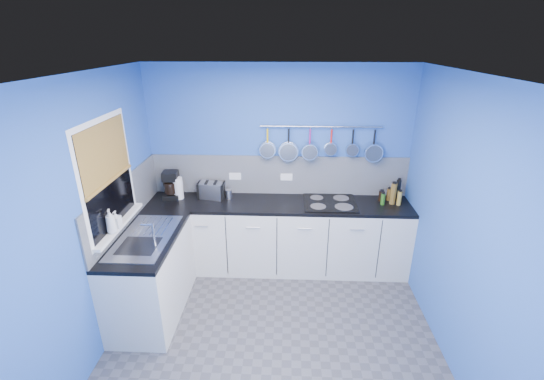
# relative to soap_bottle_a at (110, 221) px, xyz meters

# --- Properties ---
(floor) EXTENTS (3.20, 3.00, 0.02)m
(floor) POSITION_rel_soap_bottle_a_xyz_m (1.53, -0.12, -1.18)
(floor) COLOR #47474C
(floor) RESTS_ON ground
(ceiling) EXTENTS (3.20, 3.00, 0.02)m
(ceiling) POSITION_rel_soap_bottle_a_xyz_m (1.53, -0.12, 1.34)
(ceiling) COLOR white
(ceiling) RESTS_ON ground
(wall_back) EXTENTS (3.20, 0.02, 2.50)m
(wall_back) POSITION_rel_soap_bottle_a_xyz_m (1.53, 1.39, 0.08)
(wall_back) COLOR #2C57AD
(wall_back) RESTS_ON ground
(wall_front) EXTENTS (3.20, 0.02, 2.50)m
(wall_front) POSITION_rel_soap_bottle_a_xyz_m (1.53, -1.63, 0.08)
(wall_front) COLOR #2C57AD
(wall_front) RESTS_ON ground
(wall_left) EXTENTS (0.02, 3.00, 2.50)m
(wall_left) POSITION_rel_soap_bottle_a_xyz_m (-0.08, -0.12, 0.08)
(wall_left) COLOR #2C57AD
(wall_left) RESTS_ON ground
(wall_right) EXTENTS (0.02, 3.00, 2.50)m
(wall_right) POSITION_rel_soap_bottle_a_xyz_m (3.14, -0.12, 0.08)
(wall_right) COLOR #2C57AD
(wall_right) RESTS_ON ground
(backsplash_back) EXTENTS (3.20, 0.02, 0.50)m
(backsplash_back) POSITION_rel_soap_bottle_a_xyz_m (1.53, 1.37, -0.02)
(backsplash_back) COLOR gray
(backsplash_back) RESTS_ON wall_back
(backsplash_left) EXTENTS (0.02, 1.80, 0.50)m
(backsplash_left) POSITION_rel_soap_bottle_a_xyz_m (-0.06, 0.48, -0.02)
(backsplash_left) COLOR gray
(backsplash_left) RESTS_ON wall_left
(cabinet_run_back) EXTENTS (3.20, 0.60, 0.86)m
(cabinet_run_back) POSITION_rel_soap_bottle_a_xyz_m (1.53, 1.08, -0.74)
(cabinet_run_back) COLOR silver
(cabinet_run_back) RESTS_ON ground
(worktop_back) EXTENTS (3.20, 0.60, 0.04)m
(worktop_back) POSITION_rel_soap_bottle_a_xyz_m (1.53, 1.08, -0.29)
(worktop_back) COLOR black
(worktop_back) RESTS_ON cabinet_run_back
(cabinet_run_left) EXTENTS (0.60, 1.20, 0.86)m
(cabinet_run_left) POSITION_rel_soap_bottle_a_xyz_m (0.23, 0.18, -0.74)
(cabinet_run_left) COLOR silver
(cabinet_run_left) RESTS_ON ground
(worktop_left) EXTENTS (0.60, 1.20, 0.04)m
(worktop_left) POSITION_rel_soap_bottle_a_xyz_m (0.23, 0.18, -0.29)
(worktop_left) COLOR black
(worktop_left) RESTS_ON cabinet_run_left
(window_frame) EXTENTS (0.01, 1.00, 1.10)m
(window_frame) POSITION_rel_soap_bottle_a_xyz_m (-0.05, 0.18, 0.38)
(window_frame) COLOR white
(window_frame) RESTS_ON wall_left
(window_glass) EXTENTS (0.01, 0.90, 1.00)m
(window_glass) POSITION_rel_soap_bottle_a_xyz_m (-0.04, 0.18, 0.38)
(window_glass) COLOR black
(window_glass) RESTS_ON wall_left
(bamboo_blind) EXTENTS (0.01, 0.90, 0.55)m
(bamboo_blind) POSITION_rel_soap_bottle_a_xyz_m (-0.03, 0.18, 0.61)
(bamboo_blind) COLOR olive
(bamboo_blind) RESTS_ON wall_left
(window_sill) EXTENTS (0.10, 0.98, 0.03)m
(window_sill) POSITION_rel_soap_bottle_a_xyz_m (-0.02, 0.18, -0.13)
(window_sill) COLOR white
(window_sill) RESTS_ON wall_left
(sink_unit) EXTENTS (0.50, 0.95, 0.01)m
(sink_unit) POSITION_rel_soap_bottle_a_xyz_m (0.23, 0.18, -0.27)
(sink_unit) COLOR silver
(sink_unit) RESTS_ON worktop_left
(mixer_tap) EXTENTS (0.12, 0.08, 0.26)m
(mixer_tap) POSITION_rel_soap_bottle_a_xyz_m (0.39, 0.00, -0.14)
(mixer_tap) COLOR silver
(mixer_tap) RESTS_ON worktop_left
(socket_left) EXTENTS (0.15, 0.01, 0.09)m
(socket_left) POSITION_rel_soap_bottle_a_xyz_m (0.98, 1.36, -0.04)
(socket_left) COLOR white
(socket_left) RESTS_ON backsplash_back
(socket_right) EXTENTS (0.15, 0.01, 0.09)m
(socket_right) POSITION_rel_soap_bottle_a_xyz_m (1.63, 1.36, -0.04)
(socket_right) COLOR white
(socket_right) RESTS_ON backsplash_back
(pot_rail) EXTENTS (1.45, 0.02, 0.02)m
(pot_rail) POSITION_rel_soap_bottle_a_xyz_m (2.03, 1.33, 0.61)
(pot_rail) COLOR silver
(pot_rail) RESTS_ON wall_back
(soap_bottle_a) EXTENTS (0.11, 0.11, 0.24)m
(soap_bottle_a) POSITION_rel_soap_bottle_a_xyz_m (0.00, 0.00, 0.00)
(soap_bottle_a) COLOR white
(soap_bottle_a) RESTS_ON window_sill
(soap_bottle_b) EXTENTS (0.08, 0.08, 0.17)m
(soap_bottle_b) POSITION_rel_soap_bottle_a_xyz_m (0.00, 0.10, -0.03)
(soap_bottle_b) COLOR white
(soap_bottle_b) RESTS_ON window_sill
(paper_towel) EXTENTS (0.12, 0.12, 0.27)m
(paper_towel) POSITION_rel_soap_bottle_a_xyz_m (0.30, 1.16, -0.13)
(paper_towel) COLOR white
(paper_towel) RESTS_ON worktop_back
(coffee_maker) EXTENTS (0.21, 0.23, 0.34)m
(coffee_maker) POSITION_rel_soap_bottle_a_xyz_m (0.21, 1.16, -0.10)
(coffee_maker) COLOR black
(coffee_maker) RESTS_ON worktop_back
(toaster) EXTENTS (0.34, 0.24, 0.20)m
(toaster) POSITION_rel_soap_bottle_a_xyz_m (0.70, 1.20, -0.17)
(toaster) COLOR silver
(toaster) RESTS_ON worktop_back
(canister) EXTENTS (0.10, 0.10, 0.12)m
(canister) POSITION_rel_soap_bottle_a_xyz_m (0.92, 1.19, -0.21)
(canister) COLOR silver
(canister) RESTS_ON worktop_back
(hob) EXTENTS (0.63, 0.55, 0.01)m
(hob) POSITION_rel_soap_bottle_a_xyz_m (2.16, 1.10, -0.26)
(hob) COLOR black
(hob) RESTS_ON worktop_back
(pan_0) EXTENTS (0.20, 0.07, 0.39)m
(pan_0) POSITION_rel_soap_bottle_a_xyz_m (1.40, 1.32, 0.42)
(pan_0) COLOR silver
(pan_0) RESTS_ON pot_rail
(pan_1) EXTENTS (0.23, 0.06, 0.42)m
(pan_1) POSITION_rel_soap_bottle_a_xyz_m (1.65, 1.32, 0.40)
(pan_1) COLOR silver
(pan_1) RESTS_ON pot_rail
(pan_2) EXTENTS (0.20, 0.12, 0.39)m
(pan_2) POSITION_rel_soap_bottle_a_xyz_m (1.90, 1.32, 0.42)
(pan_2) COLOR silver
(pan_2) RESTS_ON pot_rail
(pan_3) EXTENTS (0.16, 0.05, 0.35)m
(pan_3) POSITION_rel_soap_bottle_a_xyz_m (2.16, 1.32, 0.44)
(pan_3) COLOR silver
(pan_3) RESTS_ON pot_rail
(pan_4) EXTENTS (0.16, 0.07, 0.35)m
(pan_4) POSITION_rel_soap_bottle_a_xyz_m (2.41, 1.32, 0.44)
(pan_4) COLOR silver
(pan_4) RESTS_ON pot_rail
(pan_5) EXTENTS (0.22, 0.09, 0.41)m
(pan_5) POSITION_rel_soap_bottle_a_xyz_m (2.67, 1.32, 0.40)
(pan_5) COLOR silver
(pan_5) RESTS_ON pot_rail
(condiment_0) EXTENTS (0.05, 0.05, 0.27)m
(condiment_0) POSITION_rel_soap_bottle_a_xyz_m (2.99, 1.22, -0.14)
(condiment_0) COLOR black
(condiment_0) RESTS_ON worktop_back
(condiment_1) EXTENTS (0.06, 0.06, 0.15)m
(condiment_1) POSITION_rel_soap_bottle_a_xyz_m (2.89, 1.22, -0.19)
(condiment_1) COLOR brown
(condiment_1) RESTS_ON worktop_back
(condiment_2) EXTENTS (0.06, 0.06, 0.13)m
(condiment_2) POSITION_rel_soap_bottle_a_xyz_m (2.79, 1.19, -0.21)
(condiment_2) COLOR black
(condiment_2) RESTS_ON worktop_back
(condiment_3) EXTENTS (0.05, 0.05, 0.17)m
(condiment_3) POSITION_rel_soap_bottle_a_xyz_m (2.98, 1.08, -0.18)
(condiment_3) COLOR olive
(condiment_3) RESTS_ON worktop_back
(condiment_4) EXTENTS (0.07, 0.07, 0.26)m
(condiment_4) POSITION_rel_soap_bottle_a_xyz_m (2.91, 1.11, -0.14)
(condiment_4) COLOR brown
(condiment_4) RESTS_ON worktop_back
(condiment_5) EXTENTS (0.05, 0.05, 0.14)m
(condiment_5) POSITION_rel_soap_bottle_a_xyz_m (2.79, 1.09, -0.20)
(condiment_5) COLOR #265919
(condiment_5) RESTS_ON worktop_back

